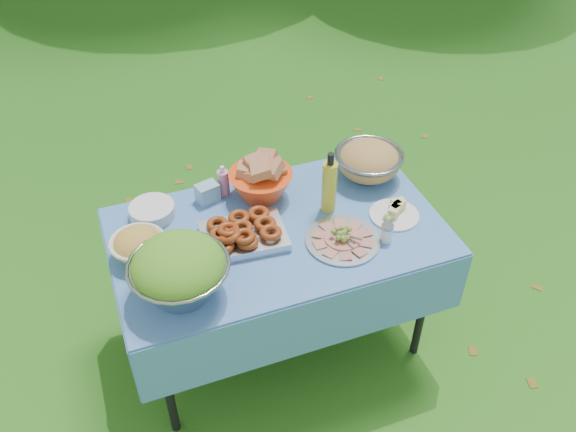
% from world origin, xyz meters
% --- Properties ---
extents(ground, '(80.00, 80.00, 0.00)m').
position_xyz_m(ground, '(0.00, 0.00, 0.00)').
color(ground, '#0D3C0A').
rests_on(ground, ground).
extents(picnic_table, '(1.46, 0.86, 0.76)m').
position_xyz_m(picnic_table, '(0.00, 0.00, 0.38)').
color(picnic_table, '#84CAFF').
rests_on(picnic_table, ground).
extents(salad_bowl, '(0.51, 0.51, 0.26)m').
position_xyz_m(salad_bowl, '(-0.48, -0.22, 0.89)').
color(salad_bowl, gray).
rests_on(salad_bowl, picnic_table).
extents(pasta_bowl_white, '(0.24, 0.24, 0.13)m').
position_xyz_m(pasta_bowl_white, '(-0.60, 0.05, 0.82)').
color(pasta_bowl_white, silver).
rests_on(pasta_bowl_white, picnic_table).
extents(plate_stack, '(0.27, 0.27, 0.06)m').
position_xyz_m(plate_stack, '(-0.50, 0.29, 0.79)').
color(plate_stack, silver).
rests_on(plate_stack, picnic_table).
extents(wipes_box, '(0.12, 0.10, 0.09)m').
position_xyz_m(wipes_box, '(-0.24, 0.31, 0.81)').
color(wipes_box, '#80AEC6').
rests_on(wipes_box, picnic_table).
extents(sanitizer_bottle, '(0.06, 0.06, 0.16)m').
position_xyz_m(sanitizer_bottle, '(-0.15, 0.34, 0.84)').
color(sanitizer_bottle, '#CB7AA1').
rests_on(sanitizer_bottle, picnic_table).
extents(bread_bowl, '(0.32, 0.32, 0.20)m').
position_xyz_m(bread_bowl, '(0.01, 0.26, 0.86)').
color(bread_bowl, '#F24816').
rests_on(bread_bowl, picnic_table).
extents(pasta_bowl_steel, '(0.34, 0.34, 0.18)m').
position_xyz_m(pasta_bowl_steel, '(0.55, 0.23, 0.85)').
color(pasta_bowl_steel, gray).
rests_on(pasta_bowl_steel, picnic_table).
extents(fried_tray, '(0.38, 0.29, 0.09)m').
position_xyz_m(fried_tray, '(-0.16, -0.01, 0.80)').
color(fried_tray, silver).
rests_on(fried_tray, picnic_table).
extents(charcuterie_platter, '(0.40, 0.40, 0.07)m').
position_xyz_m(charcuterie_platter, '(0.24, -0.17, 0.80)').
color(charcuterie_platter, '#A2A4AA').
rests_on(charcuterie_platter, picnic_table).
extents(oil_bottle, '(0.09, 0.09, 0.31)m').
position_xyz_m(oil_bottle, '(0.27, 0.06, 0.92)').
color(oil_bottle, gold).
rests_on(oil_bottle, picnic_table).
extents(cheese_plate, '(0.28, 0.28, 0.06)m').
position_xyz_m(cheese_plate, '(0.53, -0.09, 0.79)').
color(cheese_plate, silver).
rests_on(cheese_plate, picnic_table).
extents(shaker, '(0.06, 0.06, 0.09)m').
position_xyz_m(shaker, '(0.42, -0.23, 0.80)').
color(shaker, white).
rests_on(shaker, picnic_table).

